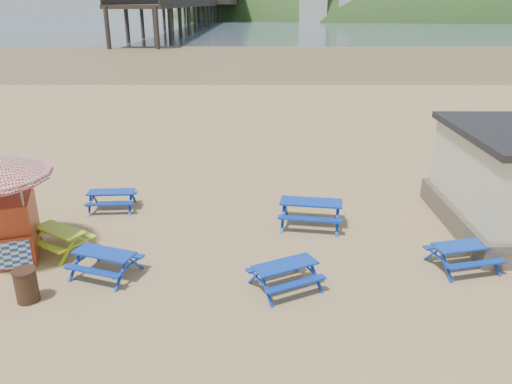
{
  "coord_description": "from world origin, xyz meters",
  "views": [
    {
      "loc": [
        0.89,
        -13.26,
        6.62
      ],
      "look_at": [
        0.83,
        1.5,
        1.0
      ],
      "focal_mm": 35.0,
      "sensor_mm": 36.0,
      "label": 1
    }
  ],
  "objects_px": {
    "litter_bin": "(26,285)",
    "picnic_table_blue_a": "(112,200)",
    "picnic_table_blue_b": "(311,213)",
    "picnic_table_yellow": "(61,240)"
  },
  "relations": [
    {
      "from": "picnic_table_yellow",
      "to": "litter_bin",
      "type": "height_order",
      "value": "litter_bin"
    },
    {
      "from": "picnic_table_blue_b",
      "to": "picnic_table_yellow",
      "type": "height_order",
      "value": "picnic_table_blue_b"
    },
    {
      "from": "litter_bin",
      "to": "picnic_table_blue_a",
      "type": "bearing_deg",
      "value": 85.32
    },
    {
      "from": "picnic_table_blue_a",
      "to": "picnic_table_blue_b",
      "type": "relative_size",
      "value": 0.75
    },
    {
      "from": "picnic_table_blue_b",
      "to": "litter_bin",
      "type": "bearing_deg",
      "value": -139.8
    },
    {
      "from": "picnic_table_blue_a",
      "to": "litter_bin",
      "type": "bearing_deg",
      "value": -98.47
    },
    {
      "from": "picnic_table_blue_b",
      "to": "litter_bin",
      "type": "distance_m",
      "value": 8.33
    },
    {
      "from": "picnic_table_blue_a",
      "to": "picnic_table_yellow",
      "type": "distance_m",
      "value": 3.12
    },
    {
      "from": "picnic_table_blue_a",
      "to": "picnic_table_blue_b",
      "type": "height_order",
      "value": "picnic_table_blue_b"
    },
    {
      "from": "picnic_table_blue_a",
      "to": "litter_bin",
      "type": "distance_m",
      "value": 5.64
    }
  ]
}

